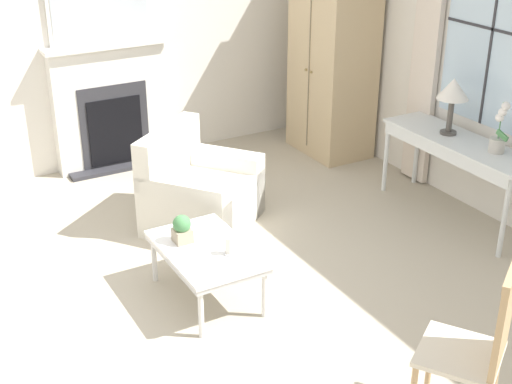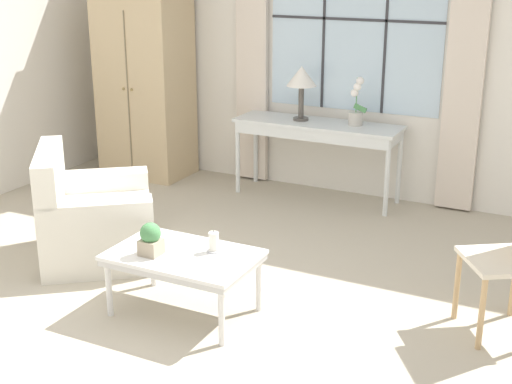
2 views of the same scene
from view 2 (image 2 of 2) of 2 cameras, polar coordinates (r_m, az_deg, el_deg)
name	(u,v)px [view 2 (image 2 of 2)]	position (r m, az deg, el deg)	size (l,w,h in m)	color
ground_plane	(187,327)	(4.60, -5.57, -10.69)	(14.00, 14.00, 0.00)	#B2A893
wall_back_windowed	(355,48)	(6.80, 7.91, 11.34)	(7.20, 0.14, 2.80)	silver
armoire	(145,81)	(7.51, -8.87, 8.78)	(0.95, 0.65, 1.97)	tan
console_table	(317,131)	(6.72, 4.94, 4.89)	(1.57, 0.47, 0.74)	silver
table_lamp	(302,79)	(6.70, 3.67, 9.04)	(0.28, 0.28, 0.51)	#4C4742
potted_orchid	(356,107)	(6.60, 8.03, 6.72)	(0.17, 0.13, 0.44)	#BCB7AD
armchair_upholstered	(93,222)	(5.60, -12.90, -2.32)	(1.21, 1.22, 0.87)	silver
coffee_table	(183,260)	(4.60, -5.83, -5.40)	(0.93, 0.60, 0.42)	silver
potted_plant_small	(151,239)	(4.55, -8.42, -3.72)	(0.13, 0.13, 0.21)	tan
pillar_candle	(214,243)	(4.56, -3.40, -4.07)	(0.09, 0.09, 0.14)	silver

